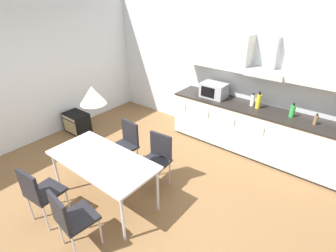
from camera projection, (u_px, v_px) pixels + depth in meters
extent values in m
cube|color=brown|center=(124.00, 199.00, 3.96)|extent=(7.99, 8.18, 0.02)
cube|color=silver|center=(221.00, 68.00, 5.23)|extent=(6.39, 0.10, 2.77)
cube|color=silver|center=(15.00, 76.00, 4.79)|extent=(0.10, 6.54, 2.77)
cube|color=#333333|center=(250.00, 150.00, 5.08)|extent=(3.09, 0.57, 0.05)
cube|color=silver|center=(254.00, 130.00, 4.88)|extent=(3.22, 0.62, 0.83)
cube|color=#282321|center=(258.00, 109.00, 4.67)|extent=(3.24, 0.64, 0.03)
cube|color=silver|center=(185.00, 107.00, 5.29)|extent=(0.01, 0.01, 0.14)
cube|color=silver|center=(208.00, 114.00, 5.00)|extent=(0.01, 0.01, 0.14)
cube|color=silver|center=(234.00, 122.00, 4.70)|extent=(0.01, 0.01, 0.14)
cube|color=silver|center=(264.00, 131.00, 4.41)|extent=(0.01, 0.01, 0.14)
cube|color=silver|center=(266.00, 90.00, 4.75)|extent=(3.22, 0.02, 0.52)
cube|color=silver|center=(218.00, 49.00, 4.88)|extent=(1.28, 0.34, 0.64)
cube|color=silver|center=(336.00, 67.00, 3.82)|extent=(1.28, 0.34, 0.64)
cube|color=#B7BABF|center=(266.00, 73.00, 4.46)|extent=(0.66, 0.40, 0.10)
cube|color=#B7BABF|center=(272.00, 54.00, 4.40)|extent=(0.20, 0.16, 0.59)
cube|color=#ADADB2|center=(214.00, 90.00, 5.09)|extent=(0.48, 0.34, 0.28)
cube|color=black|center=(208.00, 92.00, 4.99)|extent=(0.29, 0.01, 0.20)
cylinder|color=green|center=(292.00, 111.00, 4.32)|extent=(0.08, 0.08, 0.20)
cylinder|color=black|center=(294.00, 104.00, 4.26)|extent=(0.03, 0.03, 0.04)
cylinder|color=brown|center=(316.00, 120.00, 4.09)|extent=(0.06, 0.06, 0.16)
cylinder|color=black|center=(317.00, 115.00, 4.04)|extent=(0.02, 0.02, 0.03)
cylinder|color=yellow|center=(258.00, 102.00, 4.62)|extent=(0.08, 0.08, 0.25)
cylinder|color=black|center=(260.00, 93.00, 4.55)|extent=(0.03, 0.03, 0.06)
cylinder|color=white|center=(253.00, 100.00, 4.74)|extent=(0.07, 0.07, 0.20)
cylinder|color=black|center=(254.00, 94.00, 4.68)|extent=(0.03, 0.03, 0.04)
cube|color=white|center=(102.00, 160.00, 3.58)|extent=(1.56, 0.77, 0.04)
cylinder|color=silver|center=(57.00, 173.00, 3.93)|extent=(0.04, 0.04, 0.71)
cylinder|color=silver|center=(123.00, 220.00, 3.14)|extent=(0.04, 0.04, 0.71)
cylinder|color=silver|center=(92.00, 154.00, 4.38)|extent=(0.04, 0.04, 0.71)
cylinder|color=silver|center=(158.00, 190.00, 3.59)|extent=(0.04, 0.04, 0.71)
cube|color=black|center=(78.00, 217.00, 3.05)|extent=(0.44, 0.44, 0.04)
cube|color=black|center=(59.00, 212.00, 2.83)|extent=(0.38, 0.08, 0.40)
cylinder|color=silver|center=(86.00, 216.00, 3.37)|extent=(0.02, 0.02, 0.43)
cylinder|color=silver|center=(101.00, 231.00, 3.16)|extent=(0.02, 0.02, 0.43)
cylinder|color=silver|center=(61.00, 232.00, 3.16)|extent=(0.02, 0.02, 0.43)
cylinder|color=silver|center=(75.00, 249.00, 2.95)|extent=(0.02, 0.02, 0.43)
cube|color=black|center=(154.00, 163.00, 4.00)|extent=(0.43, 0.43, 0.04)
cube|color=black|center=(161.00, 145.00, 4.03)|extent=(0.38, 0.07, 0.40)
cylinder|color=silver|center=(157.00, 185.00, 3.90)|extent=(0.02, 0.02, 0.43)
cylinder|color=silver|center=(139.00, 177.00, 4.06)|extent=(0.02, 0.02, 0.43)
cylinder|color=silver|center=(170.00, 173.00, 4.15)|extent=(0.02, 0.02, 0.43)
cylinder|color=silver|center=(152.00, 166.00, 4.32)|extent=(0.02, 0.02, 0.43)
cube|color=black|center=(123.00, 147.00, 4.38)|extent=(0.43, 0.43, 0.04)
cube|color=black|center=(130.00, 132.00, 4.39)|extent=(0.38, 0.07, 0.40)
cylinder|color=silver|center=(122.00, 167.00, 4.28)|extent=(0.02, 0.02, 0.43)
cylinder|color=silver|center=(110.00, 159.00, 4.48)|extent=(0.02, 0.02, 0.43)
cylinder|color=silver|center=(138.00, 159.00, 4.50)|extent=(0.02, 0.02, 0.43)
cylinder|color=silver|center=(125.00, 151.00, 4.70)|extent=(0.02, 0.02, 0.43)
cube|color=black|center=(46.00, 192.00, 3.43)|extent=(0.44, 0.44, 0.04)
cube|color=black|center=(29.00, 187.00, 3.20)|extent=(0.38, 0.08, 0.40)
cylinder|color=silver|center=(53.00, 193.00, 3.75)|extent=(0.02, 0.02, 0.43)
cylinder|color=silver|center=(68.00, 202.00, 3.59)|extent=(0.02, 0.02, 0.43)
cylinder|color=silver|center=(31.00, 208.00, 3.50)|extent=(0.02, 0.02, 0.43)
cylinder|color=silver|center=(46.00, 219.00, 3.34)|extent=(0.02, 0.02, 0.43)
cube|color=black|center=(77.00, 123.00, 5.68)|extent=(0.52, 0.36, 0.44)
cube|color=tan|center=(70.00, 127.00, 5.57)|extent=(0.44, 0.01, 0.29)
cube|color=beige|center=(68.00, 119.00, 5.47)|extent=(0.44, 0.01, 0.05)
cone|color=silver|center=(92.00, 95.00, 3.14)|extent=(0.32, 0.32, 0.22)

